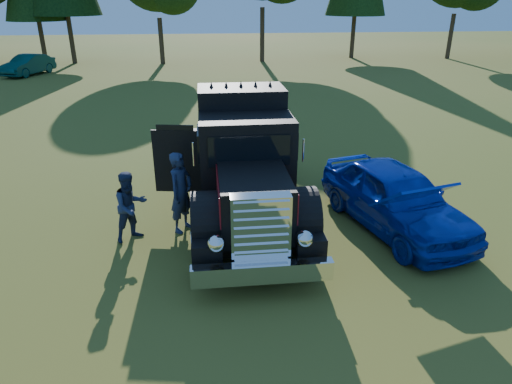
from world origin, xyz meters
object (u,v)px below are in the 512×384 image
object	(u,v)px
hotrod_coupe	(395,197)
distant_teal_car	(28,65)
spectator_near	(181,192)
spectator_far	(131,206)
diamond_t_truck	(245,168)

from	to	relation	value
hotrod_coupe	distant_teal_car	distance (m)	28.93
spectator_near	spectator_far	size ratio (longest dim) A/B	1.18
diamond_t_truck	distant_teal_car	world-z (taller)	diamond_t_truck
hotrod_coupe	spectator_near	bearing A→B (deg)	175.09
spectator_far	spectator_near	bearing A→B (deg)	-20.50
spectator_near	distant_teal_car	distance (m)	26.17
spectator_far	diamond_t_truck	bearing A→B (deg)	-19.04
hotrod_coupe	spectator_near	world-z (taller)	hotrod_coupe
diamond_t_truck	hotrod_coupe	distance (m)	3.54
diamond_t_truck	hotrod_coupe	xyz separation A→B (m)	(3.38, -0.92, -0.53)
hotrod_coupe	spectator_far	size ratio (longest dim) A/B	2.96
distant_teal_car	spectator_far	bearing A→B (deg)	-46.74
spectator_far	distant_teal_car	distance (m)	26.02
spectator_near	distant_teal_car	world-z (taller)	spectator_near
spectator_near	spectator_far	xyz separation A→B (m)	(-1.08, -0.31, -0.14)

